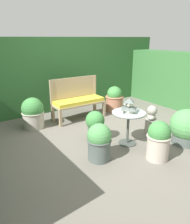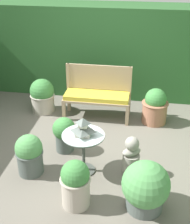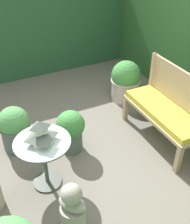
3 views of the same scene
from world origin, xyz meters
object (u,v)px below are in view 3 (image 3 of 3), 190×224
(garden_bust, at_px, (73,210))
(potted_plant_bench_right, at_px, (71,130))
(potted_plant_table_near, at_px, (15,128))
(potted_plant_patio_mid, at_px, (126,81))
(pagoda_birdhouse, at_px, (41,133))
(garden_bench, at_px, (164,114))
(patio_table, at_px, (43,151))

(garden_bust, distance_m, potted_plant_bench_right, 1.15)
(garden_bust, distance_m, potted_plant_table_near, 1.43)
(potted_plant_patio_mid, height_order, potted_plant_bench_right, potted_plant_patio_mid)
(pagoda_birdhouse, height_order, potted_plant_bench_right, pagoda_birdhouse)
(garden_bench, bearing_deg, potted_plant_patio_mid, 175.19)
(pagoda_birdhouse, distance_m, potted_plant_patio_mid, 2.12)
(potted_plant_table_near, bearing_deg, potted_plant_patio_mid, 102.50)
(potted_plant_bench_right, bearing_deg, potted_plant_table_near, -118.83)
(garden_bench, relative_size, garden_bust, 2.04)
(garden_bench, bearing_deg, potted_plant_table_near, -110.62)
(patio_table, distance_m, garden_bust, 0.70)
(pagoda_birdhouse, bearing_deg, potted_plant_patio_mid, 123.99)
(patio_table, distance_m, potted_plant_table_near, 0.78)
(potted_plant_bench_right, bearing_deg, pagoda_birdhouse, -49.12)
(garden_bench, distance_m, patio_table, 1.64)
(patio_table, bearing_deg, garden_bust, 4.04)
(garden_bench, xyz_separation_m, potted_plant_patio_mid, (-1.09, 0.09, -0.08))
(potted_plant_table_near, bearing_deg, pagoda_birdhouse, 11.84)
(garden_bust, bearing_deg, potted_plant_bench_right, 124.46)
(patio_table, relative_size, garden_bust, 1.01)
(pagoda_birdhouse, height_order, potted_plant_patio_mid, pagoda_birdhouse)
(garden_bench, distance_m, potted_plant_bench_right, 1.22)
(garden_bench, distance_m, potted_plant_patio_mid, 1.10)
(garden_bench, xyz_separation_m, garden_bust, (0.74, -1.59, -0.13))
(patio_table, bearing_deg, garden_bench, 92.55)
(garden_bench, height_order, potted_plant_bench_right, potted_plant_bench_right)
(patio_table, bearing_deg, pagoda_birdhouse, -97.13)
(patio_table, relative_size, potted_plant_patio_mid, 0.92)
(potted_plant_table_near, xyz_separation_m, potted_plant_bench_right, (0.34, 0.62, 0.00))
(garden_bench, relative_size, potted_plant_patio_mid, 1.85)
(pagoda_birdhouse, xyz_separation_m, garden_bust, (0.67, 0.05, -0.44))
(garden_bench, bearing_deg, pagoda_birdhouse, -87.45)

